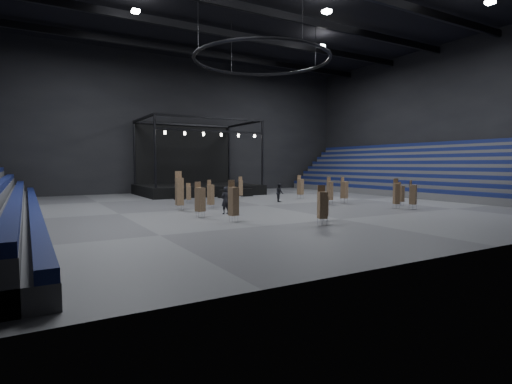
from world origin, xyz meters
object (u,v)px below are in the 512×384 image
chair_stack_5 (413,194)px  chair_stack_9 (179,191)px  flight_case_right (247,192)px  chair_stack_2 (300,186)px  chair_stack_8 (211,194)px  flight_case_mid (224,194)px  chair_stack_0 (396,193)px  chair_stack_3 (200,199)px  man_center (225,200)px  chair_stack_6 (344,189)px  chair_stack_13 (401,193)px  crew_member (280,193)px  chair_stack_7 (241,187)px  flight_case_left (180,196)px  stage (196,182)px  chair_stack_11 (233,201)px  chair_stack_12 (189,193)px  chair_stack_10 (324,206)px  chair_stack_4 (330,190)px  chair_stack_1 (322,204)px

chair_stack_5 → chair_stack_9: chair_stack_9 is taller
flight_case_right → chair_stack_2: bearing=-58.1°
chair_stack_8 → chair_stack_9: size_ratio=0.77×
flight_case_mid → chair_stack_0: 18.95m
chair_stack_3 → man_center: bearing=3.3°
chair_stack_2 → chair_stack_6: chair_stack_2 is taller
chair_stack_13 → crew_member: bearing=124.8°
chair_stack_2 → chair_stack_0: bearing=-94.9°
man_center → chair_stack_2: bearing=-161.9°
chair_stack_8 → chair_stack_7: bearing=26.1°
chair_stack_2 → man_center: size_ratio=1.23×
chair_stack_9 → chair_stack_13: (18.55, -6.17, -0.48)m
chair_stack_5 → flight_case_left: bearing=102.0°
chair_stack_8 → stage: bearing=50.3°
chair_stack_11 → chair_stack_8: bearing=65.0°
chair_stack_12 → crew_member: 8.94m
chair_stack_0 → chair_stack_11: bearing=-157.8°
chair_stack_5 → crew_member: bearing=93.6°
chair_stack_7 → chair_stack_10: (-3.40, -18.15, -0.20)m
flight_case_left → chair_stack_11: bearing=-98.1°
chair_stack_4 → chair_stack_8: chair_stack_4 is taller
chair_stack_4 → chair_stack_3: bearing=-168.2°
flight_case_right → chair_stack_3: chair_stack_3 is taller
flight_case_left → chair_stack_8: chair_stack_8 is taller
chair_stack_8 → man_center: bearing=-118.2°
chair_stack_7 → chair_stack_12: size_ratio=1.22×
chair_stack_3 → chair_stack_8: size_ratio=1.03×
chair_stack_12 → man_center: size_ratio=0.95×
stage → chair_stack_7: (1.77, -8.78, -0.24)m
flight_case_mid → chair_stack_1: (-3.44, -21.33, 0.84)m
chair_stack_6 → man_center: (-13.57, -1.92, -0.29)m
chair_stack_2 → chair_stack_4: chair_stack_2 is taller
man_center → chair_stack_5: bearing=147.6°
chair_stack_2 → chair_stack_3: bearing=-160.4°
chair_stack_6 → chair_stack_5: bearing=-98.6°
chair_stack_3 → chair_stack_12: bearing=53.4°
chair_stack_5 → chair_stack_8: 16.79m
chair_stack_2 → chair_stack_9: bearing=-175.0°
flight_case_left → chair_stack_12: size_ratio=0.56×
chair_stack_6 → chair_stack_8: bearing=153.8°
chair_stack_10 → chair_stack_12: bearing=88.3°
chair_stack_7 → crew_member: bearing=-55.6°
stage → flight_case_right: (3.75, -6.51, -1.00)m
stage → flight_case_mid: (0.61, -6.90, -1.01)m
flight_case_mid → chair_stack_1: size_ratio=0.54×
chair_stack_8 → crew_member: size_ratio=1.35×
flight_case_left → chair_stack_9: size_ratio=0.34×
chair_stack_4 → chair_stack_10: 11.69m
flight_case_right → chair_stack_7: bearing=-131.0°
chair_stack_13 → crew_member: size_ratio=1.18×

